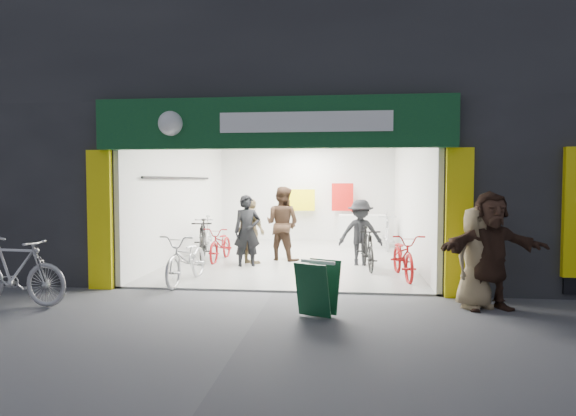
% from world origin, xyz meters
% --- Properties ---
extents(ground, '(60.00, 60.00, 0.00)m').
position_xyz_m(ground, '(0.00, 0.00, 0.00)').
color(ground, '#56565B').
rests_on(ground, ground).
extents(building, '(17.00, 10.27, 8.00)m').
position_xyz_m(building, '(0.91, 4.99, 4.31)').
color(building, '#232326').
rests_on(building, ground).
extents(bike_left_front, '(0.82, 1.95, 1.00)m').
position_xyz_m(bike_left_front, '(-1.80, 0.61, 0.50)').
color(bike_left_front, silver).
rests_on(bike_left_front, ground).
extents(bike_left_midfront, '(0.84, 1.82, 1.05)m').
position_xyz_m(bike_left_midfront, '(-2.31, 3.52, 0.53)').
color(bike_left_midfront, black).
rests_on(bike_left_midfront, ground).
extents(bike_left_midback, '(0.66, 1.70, 0.88)m').
position_xyz_m(bike_left_midback, '(-1.80, 3.37, 0.44)').
color(bike_left_midback, maroon).
rests_on(bike_left_midback, ground).
extents(bike_left_back, '(0.71, 1.83, 1.07)m').
position_xyz_m(bike_left_back, '(-2.50, 4.55, 0.54)').
color(bike_left_back, '#B1B1B6').
rests_on(bike_left_back, ground).
extents(bike_right_front, '(0.64, 1.68, 0.99)m').
position_xyz_m(bike_right_front, '(1.80, 2.51, 0.49)').
color(bike_right_front, black).
rests_on(bike_right_front, ground).
extents(bike_right_mid, '(0.81, 1.87, 0.96)m').
position_xyz_m(bike_right_mid, '(2.50, 1.56, 0.48)').
color(bike_right_mid, maroon).
rests_on(bike_right_mid, ground).
extents(bike_right_back, '(0.56, 1.83, 1.09)m').
position_xyz_m(bike_right_back, '(2.50, 6.03, 0.55)').
color(bike_right_back, '#B1B0B5').
rests_on(bike_right_back, ground).
extents(parked_bike, '(1.91, 0.70, 1.12)m').
position_xyz_m(parked_bike, '(-4.04, -1.44, 0.56)').
color(parked_bike, '#AFAEB3').
rests_on(parked_bike, ground).
extents(customer_a, '(0.72, 0.58, 1.70)m').
position_xyz_m(customer_a, '(-0.97, 2.56, 0.85)').
color(customer_a, black).
rests_on(customer_a, ground).
extents(customer_b, '(1.12, 1.01, 1.89)m').
position_xyz_m(customer_b, '(-0.28, 3.61, 0.94)').
color(customer_b, '#332217').
rests_on(customer_b, ground).
extents(customer_c, '(1.05, 0.64, 1.59)m').
position_xyz_m(customer_c, '(1.66, 2.98, 0.79)').
color(customer_c, black).
rests_on(customer_c, ground).
extents(customer_d, '(0.96, 0.92, 1.61)m').
position_xyz_m(customer_d, '(-0.95, 2.92, 0.80)').
color(customer_d, olive).
rests_on(customer_d, ground).
extents(pedestrian_near, '(0.94, 0.86, 1.62)m').
position_xyz_m(pedestrian_near, '(3.37, -0.77, 0.81)').
color(pedestrian_near, '#8A7450').
rests_on(pedestrian_near, ground).
extents(pedestrian_far, '(1.81, 0.91, 1.87)m').
position_xyz_m(pedestrian_far, '(3.57, -0.85, 0.94)').
color(pedestrian_far, '#372219').
rests_on(pedestrian_far, ground).
extents(sandwich_board, '(0.70, 0.71, 0.82)m').
position_xyz_m(sandwich_board, '(0.90, -1.58, 0.45)').
color(sandwich_board, '#0E391F').
rests_on(sandwich_board, ground).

